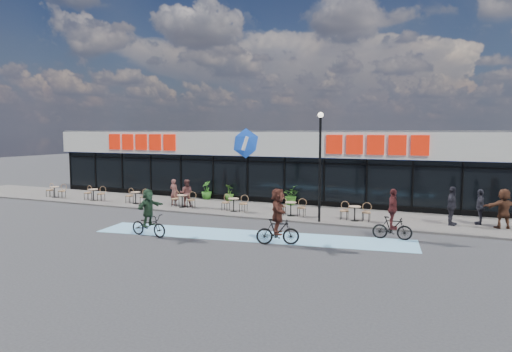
# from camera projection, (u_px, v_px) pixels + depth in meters

# --- Properties ---
(ground) EXTENTS (120.00, 120.00, 0.00)m
(ground) POSITION_uv_depth(u_px,v_px,m) (190.00, 222.00, 22.87)
(ground) COLOR #28282B
(ground) RESTS_ON ground
(sidewalk) EXTENTS (44.00, 5.00, 0.10)m
(sidewalk) POSITION_uv_depth(u_px,v_px,m) (230.00, 208.00, 26.97)
(sidewalk) COLOR #5F5A54
(sidewalk) RESTS_ON ground
(bike_lane) EXTENTS (14.17, 4.13, 0.01)m
(bike_lane) POSITION_uv_depth(u_px,v_px,m) (250.00, 236.00, 19.91)
(bike_lane) COLOR #6DA9CE
(bike_lane) RESTS_ON ground
(building) EXTENTS (30.60, 6.57, 4.75)m
(building) POSITION_uv_depth(u_px,v_px,m) (265.00, 163.00, 31.70)
(building) COLOR black
(building) RESTS_ON ground
(lamp_post) EXTENTS (0.28, 0.28, 5.38)m
(lamp_post) POSITION_uv_depth(u_px,v_px,m) (320.00, 157.00, 22.25)
(lamp_post) COLOR black
(lamp_post) RESTS_ON sidewalk
(bistro_set_0) EXTENTS (1.54, 0.62, 0.90)m
(bistro_set_0) POSITION_uv_depth(u_px,v_px,m) (56.00, 191.00, 30.83)
(bistro_set_0) COLOR tan
(bistro_set_0) RESTS_ON sidewalk
(bistro_set_1) EXTENTS (1.54, 0.62, 0.90)m
(bistro_set_1) POSITION_uv_depth(u_px,v_px,m) (94.00, 193.00, 29.49)
(bistro_set_1) COLOR tan
(bistro_set_1) RESTS_ON sidewalk
(bistro_set_2) EXTENTS (1.54, 0.62, 0.90)m
(bistro_set_2) POSITION_uv_depth(u_px,v_px,m) (137.00, 196.00, 28.15)
(bistro_set_2) COLOR tan
(bistro_set_2) RESTS_ON sidewalk
(bistro_set_3) EXTENTS (1.54, 0.62, 0.90)m
(bistro_set_3) POSITION_uv_depth(u_px,v_px,m) (183.00, 199.00, 26.82)
(bistro_set_3) COLOR tan
(bistro_set_3) RESTS_ON sidewalk
(bistro_set_4) EXTENTS (1.54, 0.62, 0.90)m
(bistro_set_4) POSITION_uv_depth(u_px,v_px,m) (234.00, 203.00, 25.48)
(bistro_set_4) COLOR tan
(bistro_set_4) RESTS_ON sidewalk
(bistro_set_5) EXTENTS (1.54, 0.62, 0.90)m
(bistro_set_5) POSITION_uv_depth(u_px,v_px,m) (291.00, 207.00, 24.14)
(bistro_set_5) COLOR tan
(bistro_set_5) RESTS_ON sidewalk
(bistro_set_6) EXTENTS (1.54, 0.62, 0.90)m
(bistro_set_6) POSITION_uv_depth(u_px,v_px,m) (355.00, 211.00, 22.81)
(bistro_set_6) COLOR tan
(bistro_set_6) RESTS_ON sidewalk
(potted_plant_left) EXTENTS (0.97, 0.97, 1.22)m
(potted_plant_left) POSITION_uv_depth(u_px,v_px,m) (207.00, 190.00, 29.91)
(potted_plant_left) COLOR #285F1B
(potted_plant_left) RESTS_ON sidewalk
(potted_plant_mid) EXTENTS (0.75, 0.75, 1.05)m
(potted_plant_mid) POSITION_uv_depth(u_px,v_px,m) (229.00, 192.00, 29.34)
(potted_plant_mid) COLOR #34641C
(potted_plant_mid) RESTS_ON sidewalk
(potted_plant_right) EXTENTS (1.35, 1.40, 1.20)m
(potted_plant_right) POSITION_uv_depth(u_px,v_px,m) (290.00, 195.00, 27.68)
(potted_plant_right) COLOR #346D1F
(potted_plant_right) RESTS_ON sidewalk
(patron_left) EXTENTS (0.61, 0.43, 1.59)m
(patron_left) POSITION_uv_depth(u_px,v_px,m) (174.00, 192.00, 27.50)
(patron_left) COLOR brown
(patron_left) RESTS_ON sidewalk
(patron_right) EXTENTS (0.96, 0.86, 1.61)m
(patron_right) POSITION_uv_depth(u_px,v_px,m) (186.00, 193.00, 27.05)
(patron_right) COLOR brown
(patron_right) RESTS_ON sidewalk
(pedestrian_a) EXTENTS (0.44, 1.01, 1.71)m
(pedestrian_a) POSITION_uv_depth(u_px,v_px,m) (480.00, 207.00, 21.80)
(pedestrian_a) COLOR black
(pedestrian_a) RESTS_ON sidewalk
(pedestrian_b) EXTENTS (0.72, 1.17, 1.86)m
(pedestrian_b) POSITION_uv_depth(u_px,v_px,m) (452.00, 206.00, 21.60)
(pedestrian_b) COLOR black
(pedestrian_b) RESTS_ON sidewalk
(pedestrian_c) EXTENTS (1.80, 1.07, 1.85)m
(pedestrian_c) POSITION_uv_depth(u_px,v_px,m) (504.00, 208.00, 20.95)
(pedestrian_c) COLOR #49291A
(pedestrian_c) RESTS_ON sidewalk
(cyclist_a) EXTENTS (1.80, 1.79, 2.30)m
(cyclist_a) POSITION_uv_depth(u_px,v_px,m) (278.00, 218.00, 18.30)
(cyclist_a) COLOR black
(cyclist_a) RESTS_ON ground
(cyclist_b) EXTENTS (1.67, 1.04, 2.16)m
(cyclist_b) POSITION_uv_depth(u_px,v_px,m) (393.00, 219.00, 19.17)
(cyclist_b) COLOR black
(cyclist_b) RESTS_ON ground
(cyclist_c) EXTENTS (1.88, 1.55, 2.08)m
(cyclist_c) POSITION_uv_depth(u_px,v_px,m) (148.00, 216.00, 19.81)
(cyclist_c) COLOR black
(cyclist_c) RESTS_ON ground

